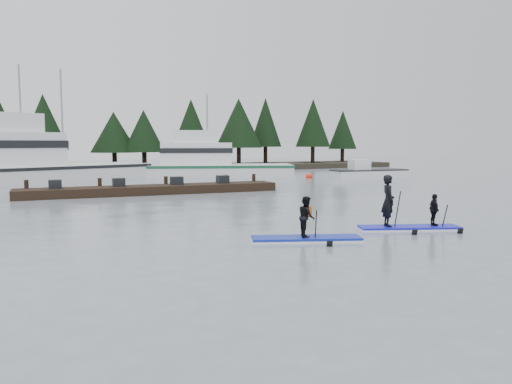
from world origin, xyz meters
name	(u,v)px	position (x,y,z in m)	size (l,w,h in m)	color
ground	(344,246)	(0.00, 0.00, 0.00)	(160.00, 160.00, 0.00)	slate
far_shore	(105,169)	(0.00, 42.00, 0.30)	(70.00, 8.00, 0.60)	#2D281E
treeline	(106,172)	(0.00, 42.00, 0.00)	(60.00, 4.00, 8.00)	black
fishing_boat_large	(28,173)	(-7.77, 30.42, 0.77)	(18.55, 10.49, 10.08)	silver
fishing_boat_medium	(211,170)	(7.61, 30.93, 0.60)	(14.59, 8.69, 8.43)	silver
skiff	(369,174)	(19.08, 22.41, 0.39)	(6.69, 2.01, 0.78)	silver
floating_dock	(153,190)	(-1.25, 17.73, 0.26)	(15.55, 2.07, 0.52)	black
buoy_c	(309,178)	(14.54, 25.03, 0.00)	(0.55, 0.55, 0.55)	#FF210C
paddleboard_solo	(306,227)	(-0.61, 1.15, 0.44)	(3.54, 2.06, 1.86)	#1123A3
paddleboard_duo	(404,211)	(3.62, 1.36, 0.65)	(3.64, 2.12, 2.46)	#1417C0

